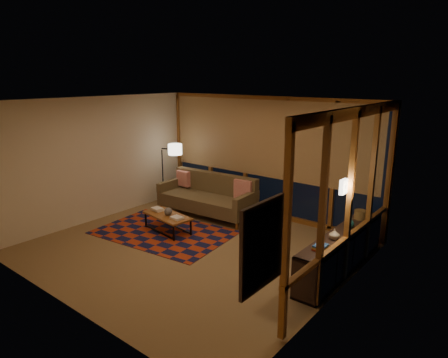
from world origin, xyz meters
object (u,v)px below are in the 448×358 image
Objects in this scene: sofa at (206,196)px; coffee_table at (168,223)px; floor_lamp at (163,174)px; bookshelf at (341,251)px.

sofa is 1.30m from coffee_table.
sofa is 1.45m from floor_lamp.
floor_lamp reaches higher than sofa.
sofa is at bearing 100.59° from coffee_table.
coffee_table is at bearing -169.97° from bookshelf.
coffee_table is 0.71× the size of floor_lamp.
sofa is 1.46× the size of floor_lamp.
floor_lamp reaches higher than bookshelf.
floor_lamp is (-1.46, 1.25, 0.59)m from coffee_table.
floor_lamp is 4.98m from bookshelf.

